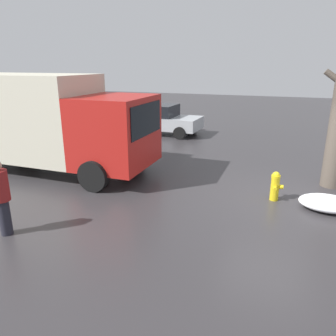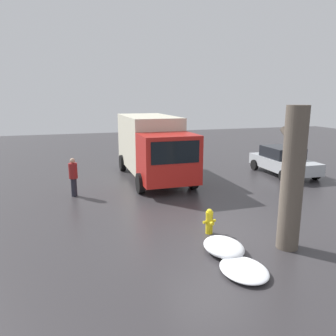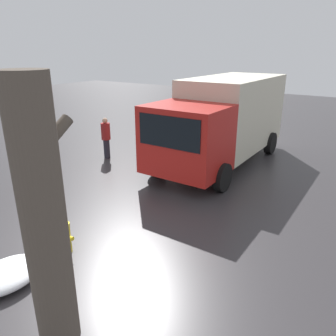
{
  "view_description": "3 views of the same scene",
  "coord_description": "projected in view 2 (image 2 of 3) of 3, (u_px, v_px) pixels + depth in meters",
  "views": [
    {
      "loc": [
        -0.13,
        8.59,
        3.5
      ],
      "look_at": [
        2.88,
        0.4,
        0.7
      ],
      "focal_mm": 35.0,
      "sensor_mm": 36.0,
      "label": 1
    },
    {
      "loc": [
        -8.72,
        4.03,
        4.17
      ],
      "look_at": [
        3.57,
        0.23,
        1.35
      ],
      "focal_mm": 35.0,
      "sensor_mm": 36.0,
      "label": 2
    },
    {
      "loc": [
        -3.81,
        -5.24,
        4.17
      ],
      "look_at": [
        3.74,
        -0.13,
        0.85
      ],
      "focal_mm": 35.0,
      "sensor_mm": 36.0,
      "label": 3
    }
  ],
  "objects": [
    {
      "name": "ground_plane",
      "position": [
        209.0,
        233.0,
        10.19
      ],
      "size": [
        60.0,
        60.0,
        0.0
      ],
      "primitive_type": "plane",
      "color": "#333033"
    },
    {
      "name": "parked_car",
      "position": [
        283.0,
        161.0,
        17.78
      ],
      "size": [
        4.2,
        2.19,
        1.49
      ],
      "rotation": [
        0.0,
        0.0,
        1.54
      ],
      "color": "#ADB2B7",
      "rests_on": "ground_plane"
    },
    {
      "name": "tree_trunk",
      "position": [
        292.0,
        179.0,
        8.82
      ],
      "size": [
        0.92,
        0.6,
        3.96
      ],
      "color": "brown",
      "rests_on": "ground_plane"
    },
    {
      "name": "delivery_truck",
      "position": [
        152.0,
        145.0,
        16.84
      ],
      "size": [
        7.14,
        2.76,
        3.17
      ],
      "rotation": [
        0.0,
        0.0,
        1.57
      ],
      "color": "red",
      "rests_on": "ground_plane"
    },
    {
      "name": "snow_pile_curbside",
      "position": [
        244.0,
        270.0,
        7.87
      ],
      "size": [
        1.37,
        1.11,
        0.19
      ],
      "color": "white",
      "rests_on": "ground_plane"
    },
    {
      "name": "fire_hydrant",
      "position": [
        209.0,
        221.0,
        10.1
      ],
      "size": [
        0.33,
        0.43,
        0.8
      ],
      "rotation": [
        0.0,
        0.0,
        3.24
      ],
      "color": "yellow",
      "rests_on": "ground_plane"
    },
    {
      "name": "snow_pile_by_hydrant",
      "position": [
        224.0,
        247.0,
        8.92
      ],
      "size": [
        1.36,
        1.04,
        0.32
      ],
      "color": "white",
      "rests_on": "ground_plane"
    },
    {
      "name": "pedestrian",
      "position": [
        73.0,
        176.0,
        13.8
      ],
      "size": [
        0.36,
        0.36,
        1.65
      ],
      "rotation": [
        0.0,
        0.0,
        6.03
      ],
      "color": "#23232D",
      "rests_on": "ground_plane"
    }
  ]
}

